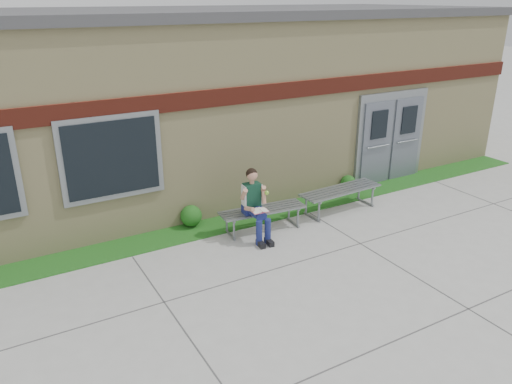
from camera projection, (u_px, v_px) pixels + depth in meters
ground at (336, 268)px, 8.81m from camera, size 80.00×80.00×0.00m
grass_strip at (261, 215)px, 10.91m from camera, size 16.00×0.80×0.02m
school_building at (195, 95)px, 12.87m from camera, size 16.20×6.22×4.20m
bench_left at (263, 214)px, 10.13m from camera, size 1.82×0.66×0.46m
bench_right at (340, 194)px, 11.04m from camera, size 1.98×0.64×0.51m
girl at (255, 203)px, 9.69m from camera, size 0.50×0.86×1.40m
shrub_mid at (191, 216)px, 10.31m from camera, size 0.44×0.44×0.44m
shrub_east at (348, 183)px, 12.25m from camera, size 0.37×0.37×0.37m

